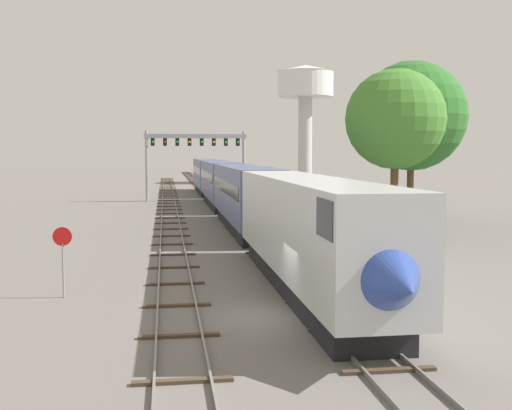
{
  "coord_description": "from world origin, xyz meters",
  "views": [
    {
      "loc": [
        -3.88,
        -21.73,
        5.9
      ],
      "look_at": [
        1.0,
        12.0,
        3.0
      ],
      "focal_mm": 44.15,
      "sensor_mm": 36.0,
      "label": 1
    }
  ],
  "objects_px": {
    "water_tower": "(305,90)",
    "trackside_tree_mid": "(395,119)",
    "passenger_train": "(230,187)",
    "signal_gantry": "(196,149)",
    "trackside_tree_left": "(412,116)",
    "stop_sign": "(63,252)"
  },
  "relations": [
    {
      "from": "trackside_tree_left",
      "to": "passenger_train",
      "type": "bearing_deg",
      "value": 151.21
    },
    {
      "from": "water_tower",
      "to": "trackside_tree_mid",
      "type": "relative_size",
      "value": 1.89
    },
    {
      "from": "signal_gantry",
      "to": "water_tower",
      "type": "bearing_deg",
      "value": 61.45
    },
    {
      "from": "water_tower",
      "to": "trackside_tree_mid",
      "type": "bearing_deg",
      "value": -97.88
    },
    {
      "from": "passenger_train",
      "to": "trackside_tree_mid",
      "type": "height_order",
      "value": "trackside_tree_mid"
    },
    {
      "from": "stop_sign",
      "to": "trackside_tree_mid",
      "type": "xyz_separation_m",
      "value": [
        20.07,
        16.4,
        6.26
      ]
    },
    {
      "from": "passenger_train",
      "to": "signal_gantry",
      "type": "bearing_deg",
      "value": 97.33
    },
    {
      "from": "signal_gantry",
      "to": "water_tower",
      "type": "height_order",
      "value": "water_tower"
    },
    {
      "from": "stop_sign",
      "to": "water_tower",
      "type": "bearing_deg",
      "value": 71.49
    },
    {
      "from": "trackside_tree_left",
      "to": "trackside_tree_mid",
      "type": "bearing_deg",
      "value": -119.39
    },
    {
      "from": "passenger_train",
      "to": "stop_sign",
      "type": "relative_size",
      "value": 29.31
    },
    {
      "from": "trackside_tree_mid",
      "to": "trackside_tree_left",
      "type": "bearing_deg",
      "value": 60.61
    },
    {
      "from": "trackside_tree_left",
      "to": "trackside_tree_mid",
      "type": "distance_m",
      "value": 8.54
    },
    {
      "from": "passenger_train",
      "to": "trackside_tree_left",
      "type": "xyz_separation_m",
      "value": [
        14.25,
        -7.83,
        6.19
      ]
    },
    {
      "from": "water_tower",
      "to": "trackside_tree_left",
      "type": "xyz_separation_m",
      "value": [
        -6.11,
        -66.87,
        -8.69
      ]
    },
    {
      "from": "passenger_train",
      "to": "water_tower",
      "type": "distance_m",
      "value": 64.2
    },
    {
      "from": "stop_sign",
      "to": "passenger_train",
      "type": "bearing_deg",
      "value": 72.46
    },
    {
      "from": "water_tower",
      "to": "stop_sign",
      "type": "relative_size",
      "value": 7.64
    },
    {
      "from": "passenger_train",
      "to": "trackside_tree_mid",
      "type": "relative_size",
      "value": 7.24
    },
    {
      "from": "passenger_train",
      "to": "water_tower",
      "type": "xyz_separation_m",
      "value": [
        20.35,
        59.04,
        14.88
      ]
    },
    {
      "from": "stop_sign",
      "to": "trackside_tree_mid",
      "type": "height_order",
      "value": "trackside_tree_mid"
    },
    {
      "from": "trackside_tree_mid",
      "to": "stop_sign",
      "type": "bearing_deg",
      "value": -140.75
    }
  ]
}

